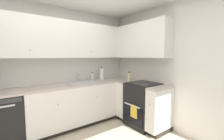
# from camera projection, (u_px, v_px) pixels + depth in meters

# --- Properties ---
(wall_back) EXTENTS (3.96, 0.05, 2.54)m
(wall_back) POSITION_uv_depth(u_px,v_px,m) (48.00, 67.00, 3.07)
(wall_back) COLOR silver
(wall_back) RESTS_ON ground_plane
(wall_right) EXTENTS (0.05, 3.49, 2.54)m
(wall_right) POSITION_uv_depth(u_px,v_px,m) (176.00, 68.00, 2.85)
(wall_right) COLOR silver
(wall_right) RESTS_ON ground_plane
(dishwasher) EXTENTS (0.60, 0.63, 0.88)m
(dishwasher) POSITION_uv_depth(u_px,v_px,m) (2.00, 121.00, 2.41)
(dishwasher) COLOR black
(dishwasher) RESTS_ON ground_plane
(lower_cabinets_back) EXTENTS (1.84, 0.62, 0.88)m
(lower_cabinets_back) POSITION_uv_depth(u_px,v_px,m) (73.00, 105.00, 3.14)
(lower_cabinets_back) COLOR silver
(lower_cabinets_back) RESTS_ON ground_plane
(countertop_back) EXTENTS (3.05, 0.60, 0.03)m
(countertop_back) POSITION_uv_depth(u_px,v_px,m) (73.00, 85.00, 3.09)
(countertop_back) COLOR #B7A89E
(countertop_back) RESTS_ON lower_cabinets_back
(lower_cabinets_right) EXTENTS (0.62, 1.11, 0.88)m
(lower_cabinets_right) POSITION_uv_depth(u_px,v_px,m) (142.00, 105.00, 3.18)
(lower_cabinets_right) COLOR silver
(lower_cabinets_right) RESTS_ON ground_plane
(countertop_right) EXTENTS (0.60, 1.11, 0.03)m
(countertop_right) POSITION_uv_depth(u_px,v_px,m) (143.00, 84.00, 3.14)
(countertop_right) COLOR #B7A89E
(countertop_right) RESTS_ON lower_cabinets_right
(oven_range) EXTENTS (0.68, 0.62, 1.07)m
(oven_range) POSITION_uv_depth(u_px,v_px,m) (143.00, 104.00, 3.18)
(oven_range) COLOR black
(oven_range) RESTS_ON ground_plane
(upper_cabinets_back) EXTENTS (2.73, 0.34, 0.76)m
(upper_cabinets_back) POSITION_uv_depth(u_px,v_px,m) (62.00, 39.00, 3.02)
(upper_cabinets_back) COLOR silver
(upper_cabinets_right) EXTENTS (0.32, 1.66, 0.76)m
(upper_cabinets_right) POSITION_uv_depth(u_px,v_px,m) (137.00, 41.00, 3.38)
(upper_cabinets_right) COLOR silver
(sink) EXTENTS (0.57, 0.40, 0.10)m
(sink) POSITION_uv_depth(u_px,v_px,m) (82.00, 85.00, 3.18)
(sink) COLOR #B7B7BC
(sink) RESTS_ON countertop_back
(faucet) EXTENTS (0.07, 0.16, 0.19)m
(faucet) POSITION_uv_depth(u_px,v_px,m) (78.00, 77.00, 3.34)
(faucet) COLOR silver
(faucet) RESTS_ON countertop_back
(soap_bottle) EXTENTS (0.06, 0.06, 0.20)m
(soap_bottle) POSITION_uv_depth(u_px,v_px,m) (92.00, 77.00, 3.56)
(soap_bottle) COLOR silver
(soap_bottle) RESTS_ON countertop_back
(paper_towel_roll) EXTENTS (0.11, 0.11, 0.33)m
(paper_towel_roll) POSITION_uv_depth(u_px,v_px,m) (102.00, 74.00, 3.69)
(paper_towel_roll) COLOR white
(paper_towel_roll) RESTS_ON countertop_back
(oil_bottle) EXTENTS (0.07, 0.07, 0.22)m
(oil_bottle) POSITION_uv_depth(u_px,v_px,m) (129.00, 77.00, 3.47)
(oil_bottle) COLOR beige
(oil_bottle) RESTS_ON countertop_right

